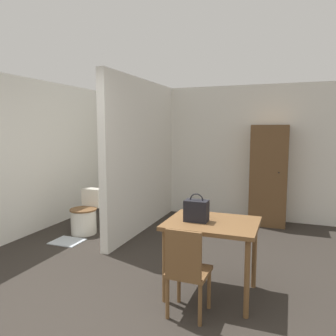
{
  "coord_description": "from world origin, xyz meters",
  "views": [
    {
      "loc": [
        1.7,
        -2.21,
        1.71
      ],
      "look_at": [
        0.19,
        1.81,
        1.19
      ],
      "focal_mm": 35.0,
      "sensor_mm": 36.0,
      "label": 1
    }
  ],
  "objects_px": {
    "dining_table": "(212,231)",
    "wooden_cabinet": "(269,175)",
    "toilet": "(86,216)",
    "handbag": "(196,210)",
    "wooden_chair": "(187,269)"
  },
  "relations": [
    {
      "from": "toilet",
      "to": "wooden_cabinet",
      "type": "distance_m",
      "value": 3.23
    },
    {
      "from": "handbag",
      "to": "wooden_chair",
      "type": "bearing_deg",
      "value": -84.87
    },
    {
      "from": "wooden_chair",
      "to": "handbag",
      "type": "relative_size",
      "value": 2.93
    },
    {
      "from": "handbag",
      "to": "dining_table",
      "type": "bearing_deg",
      "value": 17.0
    },
    {
      "from": "handbag",
      "to": "wooden_cabinet",
      "type": "xyz_separation_m",
      "value": [
        0.52,
        2.86,
        -0.0
      ]
    },
    {
      "from": "wooden_cabinet",
      "to": "wooden_chair",
      "type": "bearing_deg",
      "value": -98.29
    },
    {
      "from": "dining_table",
      "to": "toilet",
      "type": "distance_m",
      "value": 2.74
    },
    {
      "from": "toilet",
      "to": "dining_table",
      "type": "bearing_deg",
      "value": -27.58
    },
    {
      "from": "dining_table",
      "to": "handbag",
      "type": "height_order",
      "value": "handbag"
    },
    {
      "from": "dining_table",
      "to": "wooden_cabinet",
      "type": "height_order",
      "value": "wooden_cabinet"
    },
    {
      "from": "toilet",
      "to": "handbag",
      "type": "bearing_deg",
      "value": -30.06
    },
    {
      "from": "wooden_chair",
      "to": "handbag",
      "type": "height_order",
      "value": "handbag"
    },
    {
      "from": "dining_table",
      "to": "handbag",
      "type": "relative_size",
      "value": 3.18
    },
    {
      "from": "toilet",
      "to": "handbag",
      "type": "height_order",
      "value": "handbag"
    },
    {
      "from": "handbag",
      "to": "wooden_cabinet",
      "type": "relative_size",
      "value": 0.16
    }
  ]
}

